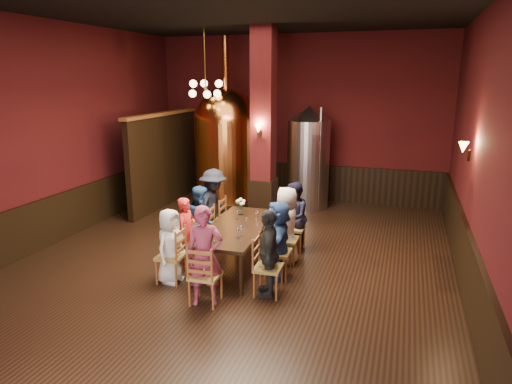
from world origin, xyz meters
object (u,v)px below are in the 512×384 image
(dining_table, at_px, (237,229))
(person_2, at_px, (201,220))
(copper_kettle, at_px, (227,146))
(rose_vase, at_px, (240,204))
(person_1, at_px, (187,233))
(steel_vessel, at_px, (308,158))
(person_0, at_px, (170,246))

(dining_table, bearing_deg, person_2, 158.78)
(copper_kettle, relative_size, rose_vase, 13.24)
(person_1, height_order, copper_kettle, copper_kettle)
(person_1, relative_size, steel_vessel, 0.49)
(rose_vase, bearing_deg, person_1, -122.05)
(person_0, distance_m, rose_vase, 1.85)
(person_0, xyz_separation_m, person_1, (-0.03, 0.67, 0.01))
(person_0, relative_size, steel_vessel, 0.48)
(copper_kettle, height_order, rose_vase, copper_kettle)
(person_2, bearing_deg, person_1, 159.76)
(person_0, distance_m, person_2, 1.33)
(person_2, relative_size, steel_vessel, 0.51)
(dining_table, relative_size, person_2, 1.79)
(steel_vessel, bearing_deg, person_0, -103.13)
(person_1, xyz_separation_m, copper_kettle, (-0.86, 4.13, 0.95))
(person_0, height_order, person_1, person_1)
(dining_table, height_order, person_0, person_0)
(dining_table, distance_m, copper_kettle, 4.23)
(person_0, height_order, rose_vase, person_0)
(person_2, distance_m, steel_vessel, 4.15)
(copper_kettle, distance_m, steel_vessel, 2.17)
(dining_table, height_order, rose_vase, rose_vase)
(person_1, relative_size, copper_kettle, 0.30)
(dining_table, bearing_deg, copper_kettle, 112.00)
(dining_table, distance_m, person_1, 0.91)
(person_0, xyz_separation_m, steel_vessel, (1.22, 5.23, 0.69))
(person_0, xyz_separation_m, person_2, (-0.05, 1.33, 0.04))
(person_2, bearing_deg, copper_kettle, -8.97)
(person_1, relative_size, rose_vase, 3.92)
(dining_table, relative_size, copper_kettle, 0.56)
(copper_kettle, relative_size, steel_vessel, 1.65)
(person_2, bearing_deg, dining_table, -131.45)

